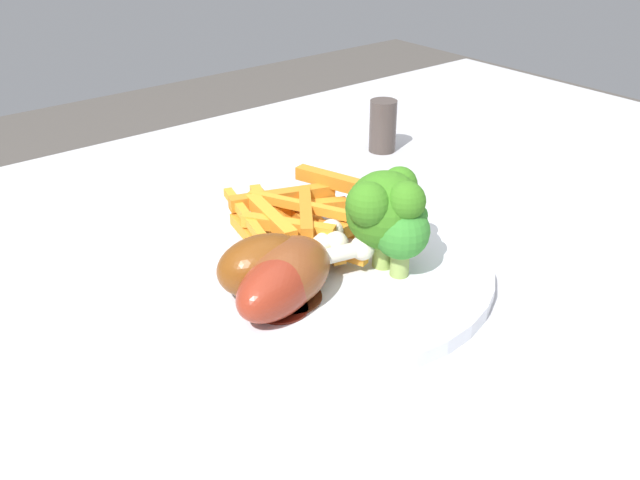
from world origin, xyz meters
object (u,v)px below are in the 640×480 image
(carrot_fries_pile, at_px, (298,217))
(broccoli_floret_middle, at_px, (385,208))
(broccoli_floret_front, at_px, (402,230))
(chicken_drumstick_extra, at_px, (290,270))
(dining_table, at_px, (358,372))
(chicken_drumstick_far, at_px, (275,267))
(pepper_shaker, at_px, (383,126))
(chicken_drumstick_near, at_px, (284,282))
(dinner_plate, at_px, (320,269))

(carrot_fries_pile, bearing_deg, broccoli_floret_middle, -75.70)
(broccoli_floret_front, height_order, broccoli_floret_middle, broccoli_floret_middle)
(broccoli_floret_front, xyz_separation_m, chicken_drumstick_extra, (-0.08, 0.03, -0.02))
(broccoli_floret_middle, bearing_deg, dining_table, 85.87)
(dining_table, xyz_separation_m, chicken_drumstick_far, (-0.09, -0.01, 0.14))
(broccoli_floret_middle, distance_m, pepper_shaker, 0.29)
(carrot_fries_pile, bearing_deg, pepper_shaker, 30.65)
(carrot_fries_pile, relative_size, pepper_shaker, 2.78)
(dining_table, relative_size, chicken_drumstick_near, 9.15)
(broccoli_floret_middle, bearing_deg, broccoli_floret_front, -79.57)
(broccoli_floret_middle, distance_m, chicken_drumstick_near, 0.10)
(dinner_plate, relative_size, broccoli_floret_front, 4.60)
(chicken_drumstick_near, bearing_deg, dinner_plate, 29.30)
(dining_table, height_order, chicken_drumstick_extra, chicken_drumstick_extra)
(broccoli_floret_front, distance_m, pepper_shaker, 0.30)
(dinner_plate, distance_m, chicken_drumstick_near, 0.07)
(broccoli_floret_front, distance_m, chicken_drumstick_near, 0.10)
(dining_table, xyz_separation_m, broccoli_floret_front, (0.00, -0.04, 0.16))
(dining_table, distance_m, carrot_fries_pile, 0.15)
(broccoli_floret_middle, xyz_separation_m, pepper_shaker, (0.20, 0.21, -0.03))
(carrot_fries_pile, bearing_deg, broccoli_floret_front, -76.32)
(dining_table, distance_m, chicken_drumstick_far, 0.17)
(dinner_plate, height_order, pepper_shaker, pepper_shaker)
(chicken_drumstick_near, bearing_deg, chicken_drumstick_far, 74.48)
(broccoli_floret_middle, bearing_deg, pepper_shaker, 46.81)
(chicken_drumstick_far, bearing_deg, broccoli_floret_middle, -13.09)
(carrot_fries_pile, distance_m, chicken_drumstick_extra, 0.09)
(dining_table, relative_size, chicken_drumstick_far, 9.40)
(dining_table, bearing_deg, chicken_drumstick_near, -166.14)
(broccoli_floret_front, bearing_deg, chicken_drumstick_extra, 161.74)
(broccoli_floret_middle, bearing_deg, chicken_drumstick_extra, 171.67)
(chicken_drumstick_near, relative_size, pepper_shaker, 2.23)
(broccoli_floret_front, xyz_separation_m, chicken_drumstick_near, (-0.10, 0.02, -0.02))
(broccoli_floret_front, xyz_separation_m, carrot_fries_pile, (-0.02, 0.10, -0.02))
(carrot_fries_pile, xyz_separation_m, chicken_drumstick_extra, (-0.06, -0.07, 0.00))
(dining_table, distance_m, dinner_plate, 0.12)
(chicken_drumstick_near, height_order, chicken_drumstick_far, chicken_drumstick_far)
(dining_table, distance_m, chicken_drumstick_extra, 0.16)
(broccoli_floret_middle, height_order, chicken_drumstick_extra, broccoli_floret_middle)
(dinner_plate, xyz_separation_m, broccoli_floret_middle, (0.03, -0.04, 0.06))
(chicken_drumstick_far, bearing_deg, dining_table, 3.64)
(dinner_plate, distance_m, pepper_shaker, 0.29)
(chicken_drumstick_near, bearing_deg, chicken_drumstick_extra, 36.28)
(dining_table, height_order, pepper_shaker, pepper_shaker)
(broccoli_floret_middle, bearing_deg, chicken_drumstick_near, 178.27)
(dinner_plate, bearing_deg, broccoli_floret_middle, -47.46)
(carrot_fries_pile, bearing_deg, dinner_plate, -105.90)
(carrot_fries_pile, xyz_separation_m, pepper_shaker, (0.22, 0.13, -0.00))
(chicken_drumstick_near, bearing_deg, broccoli_floret_front, -10.97)
(dining_table, bearing_deg, chicken_drumstick_extra, -170.12)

